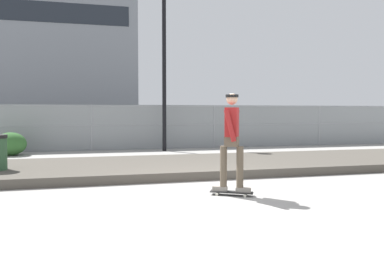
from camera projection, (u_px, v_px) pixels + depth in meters
name	position (u px, v px, depth m)	size (l,w,h in m)	color
ground_plane	(214.00, 192.00, 7.04)	(120.00, 120.00, 0.00)	gray
gravel_berm	(183.00, 166.00, 9.82)	(16.90, 3.42, 0.21)	#4C473F
skateboard	(232.00, 192.00, 6.79)	(0.80, 0.55, 0.07)	black
skater	(232.00, 136.00, 6.74)	(0.69, 0.62, 1.83)	gray
chain_fence	(155.00, 127.00, 15.20)	(25.88, 0.06, 1.85)	gray
street_lamp	(164.00, 49.00, 14.36)	(0.44, 0.44, 6.48)	black
parked_car_near	(36.00, 127.00, 17.50)	(4.53, 2.22, 1.66)	#566B4C
library_building	(28.00, 43.00, 50.21)	(28.91, 14.18, 22.11)	slate
shrub_left	(11.00, 144.00, 12.94)	(1.08, 0.88, 0.83)	#2D5B28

